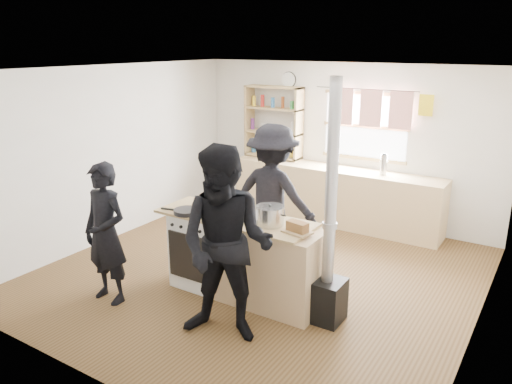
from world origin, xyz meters
The scene contains 14 objects.
ground centered at (0.00, 0.00, -0.01)m, with size 5.00×5.00×0.01m, color brown.
back_counter centered at (0.00, 2.22, 0.45)m, with size 3.40×0.55×0.90m, color #D6B681.
shelving_unit centered at (-1.20, 2.34, 1.51)m, with size 1.00×0.28×1.20m.
thermos centered at (0.76, 2.22, 1.05)m, with size 0.10×0.10×0.30m, color silver.
cooking_island centered at (0.14, -0.55, 0.47)m, with size 1.97×0.64×0.93m.
skillet_greens centered at (-0.51, -0.76, 0.96)m, with size 0.35×0.35×0.05m.
roast_tray centered at (0.19, -0.60, 0.97)m, with size 0.40×0.31×0.07m.
stockpot_stove centered at (-0.28, -0.46, 1.01)m, with size 0.24×0.24×0.19m.
stockpot_counter centered at (0.47, -0.56, 1.03)m, with size 0.31×0.31×0.23m.
bread_board centered at (0.83, -0.62, 0.98)m, with size 0.31×0.25×0.12m.
flue_heater centered at (1.15, -0.55, 0.66)m, with size 0.35×0.35×2.50m.
person_near_left centered at (-1.09, -1.44, 0.79)m, with size 0.58×0.38×1.58m, color black.
person_near_right centered at (0.45, -1.34, 0.96)m, with size 0.94×0.73×1.92m, color black.
person_far centered at (-0.04, 0.36, 0.92)m, with size 1.19×0.68×1.84m, color black.
Camera 1 is at (3.01, -4.85, 2.80)m, focal length 35.00 mm.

